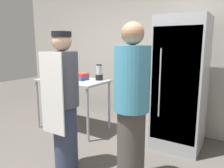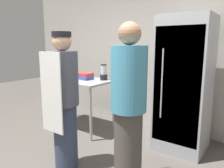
{
  "view_description": "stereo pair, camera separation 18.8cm",
  "coord_description": "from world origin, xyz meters",
  "views": [
    {
      "loc": [
        1.36,
        -1.51,
        1.56
      ],
      "look_at": [
        -0.04,
        0.76,
        1.05
      ],
      "focal_mm": 35.0,
      "sensor_mm": 36.0,
      "label": 1
    },
    {
      "loc": [
        1.52,
        -1.41,
        1.56
      ],
      "look_at": [
        -0.04,
        0.76,
        1.05
      ],
      "focal_mm": 35.0,
      "sensor_mm": 36.0,
      "label": 2
    }
  ],
  "objects": [
    {
      "name": "person_baker",
      "position": [
        -0.45,
        0.34,
        0.88
      ],
      "size": [
        0.36,
        0.38,
        1.69
      ],
      "color": "#333D56",
      "rests_on": "ground_plane"
    },
    {
      "name": "person_customer",
      "position": [
        0.38,
        0.49,
        0.9
      ],
      "size": [
        0.37,
        0.37,
        1.77
      ],
      "color": "#47423D",
      "rests_on": "ground_plane"
    },
    {
      "name": "prep_counter",
      "position": [
        -1.26,
        1.4,
        0.81
      ],
      "size": [
        1.24,
        0.71,
        0.91
      ],
      "color": "#9EA0A5",
      "rests_on": "ground_plane"
    },
    {
      "name": "refrigerator",
      "position": [
        0.57,
        1.68,
        0.97
      ],
      "size": [
        0.69,
        0.7,
        1.93
      ],
      "color": "#9EA0A5",
      "rests_on": "ground_plane"
    },
    {
      "name": "blender_pitcher",
      "position": [
        -0.82,
        1.61,
        1.04
      ],
      "size": [
        0.13,
        0.13,
        0.28
      ],
      "color": "black",
      "rests_on": "prep_counter"
    },
    {
      "name": "binder_stack",
      "position": [
        -1.14,
        1.47,
        0.97
      ],
      "size": [
        0.28,
        0.23,
        0.12
      ],
      "color": "#2D5193",
      "rests_on": "prep_counter"
    },
    {
      "name": "donut_box",
      "position": [
        -1.48,
        1.31,
        0.96
      ],
      "size": [
        0.29,
        0.19,
        0.23
      ],
      "color": "white",
      "rests_on": "prep_counter"
    },
    {
      "name": "back_wall",
      "position": [
        0.0,
        2.29,
        1.43
      ],
      "size": [
        6.4,
        0.12,
        2.85
      ],
      "primitive_type": "cube",
      "color": "#ADA89E",
      "rests_on": "ground_plane"
    }
  ]
}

